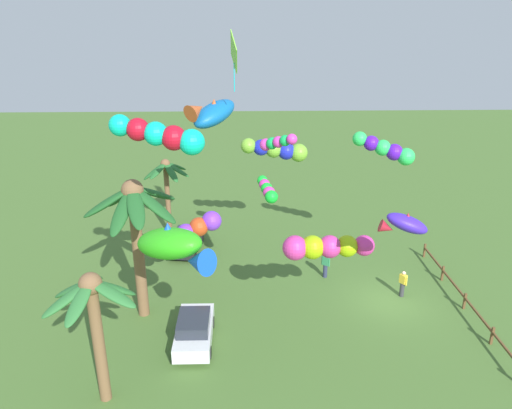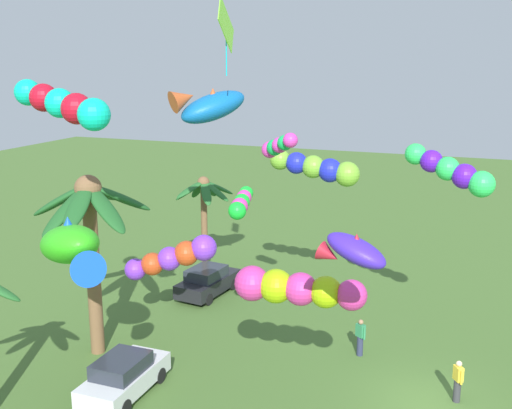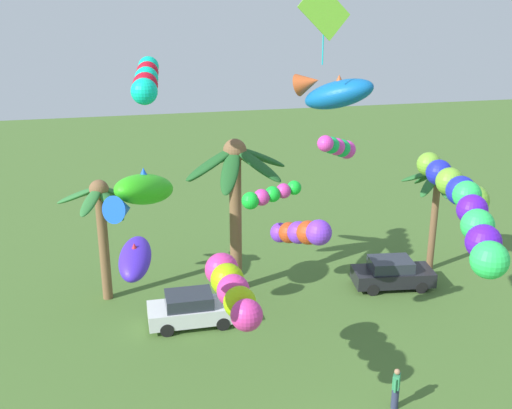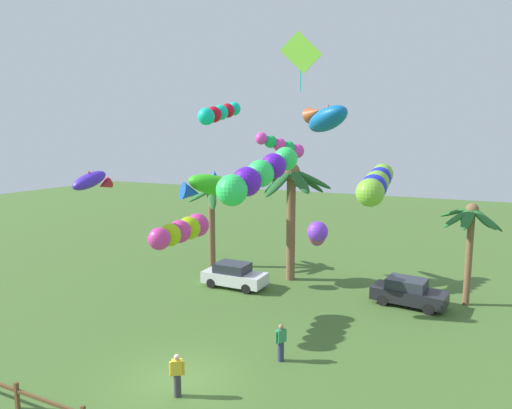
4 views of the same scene
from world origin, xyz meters
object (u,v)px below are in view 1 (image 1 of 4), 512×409
Objects in this scene: kite_tube_7 at (267,190)px; kite_tube_2 at (277,142)px; spectator_1 at (325,265)px; kite_fish_9 at (404,224)px; kite_tube_0 at (277,150)px; kite_tube_1 at (386,149)px; kite_diamond_5 at (234,53)px; palm_tree_1 at (166,177)px; kite_tube_10 at (325,247)px; palm_tree_0 at (93,308)px; spectator_0 at (403,284)px; parked_car_1 at (186,241)px; kite_fish_6 at (212,113)px; parked_car_0 at (194,330)px; palm_tree_2 at (134,214)px; kite_tube_4 at (189,231)px; kite_fish_3 at (173,245)px; kite_tube_8 at (160,135)px.

kite_tube_2 is at bearing -14.57° from kite_tube_7.
kite_fish_9 is at bearing -170.98° from spectator_1.
kite_tube_0 is 1.21× the size of kite_tube_1.
kite_tube_1 is at bearing -78.65° from kite_diamond_5.
kite_fish_9 reaches higher than palm_tree_1.
palm_tree_1 is at bearing 37.31° from kite_fish_9.
kite_tube_0 is 0.95× the size of kite_tube_10.
palm_tree_0 reaches higher than spectator_1.
kite_tube_0 reaches higher than spectator_0.
kite_diamond_5 reaches higher than palm_tree_0.
spectator_1 is (-3.89, -8.84, 0.06)m from parked_car_1.
kite_tube_1 is at bearing -106.23° from parked_car_1.
kite_tube_7 is at bearing 53.90° from kite_tube_10.
kite_tube_10 reaches higher than spectator_1.
spectator_1 is (-6.75, -10.36, -3.59)m from palm_tree_1.
spectator_1 is 0.47× the size of kite_fish_6.
spectator_0 is at bearing -57.48° from kite_tube_10.
kite_tube_10 is at bearing -126.10° from kite_tube_7.
parked_car_1 is 1.19× the size of kite_tube_1.
kite_tube_1 is (0.41, -3.12, 7.14)m from spectator_1.
parked_car_0 is 1.86× the size of kite_fish_9.
parked_car_0 is 9.69m from spectator_1.
kite_tube_0 is at bearing 19.82° from kite_fish_9.
parked_car_0 is 7.50m from kite_tube_10.
palm_tree_2 reaches higher than kite_tube_4.
palm_tree_2 is at bearing 67.04° from kite_fish_9.
palm_tree_1 reaches higher than parked_car_1.
kite_tube_7 is (2.58, -3.63, 6.25)m from parked_car_0.
kite_diamond_5 is (4.95, -2.06, 12.52)m from parked_car_0.
palm_tree_1 is 15.32m from kite_tube_1.
kite_fish_9 is (-11.71, -4.22, 0.00)m from kite_tube_0.
palm_tree_0 is 1.52× the size of kite_tube_4.
kite_fish_6 is 0.77× the size of kite_tube_10.
kite_fish_9 reaches higher than kite_fish_3.
parked_car_0 is 1.05× the size of kite_tube_8.
kite_fish_9 reaches higher than parked_car_0.
kite_fish_3 is at bearing 115.87° from spectator_0.
kite_fish_6 reaches higher than spectator_0.
spectator_0 is 0.36× the size of kite_tube_10.
spectator_0 is at bearing -115.74° from parked_car_1.
kite_tube_1 reaches higher than kite_fish_9.
spectator_1 is at bearing -82.01° from kite_tube_4.
spectator_0 is 7.29m from kite_tube_10.
palm_tree_0 is 1.45× the size of kite_fish_3.
palm_tree_2 reaches higher than spectator_0.
palm_tree_1 is 9.90m from kite_fish_6.
kite_tube_7 is at bearing 45.96° from kite_fish_9.
parked_car_1 is (7.56, -1.53, -5.02)m from palm_tree_2.
parked_car_1 is 1.20× the size of kite_fish_6.
kite_tube_2 is at bearing 105.63° from kite_tube_1.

